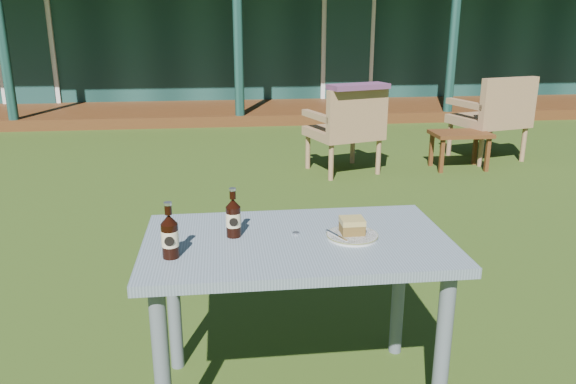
{
  "coord_description": "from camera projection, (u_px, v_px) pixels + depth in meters",
  "views": [
    {
      "loc": [
        -0.28,
        -3.63,
        1.55
      ],
      "look_at": [
        0.0,
        -1.3,
        0.82
      ],
      "focal_mm": 35.0,
      "sensor_mm": 36.0,
      "label": 1
    }
  ],
  "objects": [
    {
      "name": "cafe_table",
      "position": [
        297.0,
        262.0,
        2.23
      ],
      "size": [
        1.2,
        0.7,
        0.72
      ],
      "color": "slate",
      "rests_on": "ground"
    },
    {
      "name": "plate",
      "position": [
        352.0,
        236.0,
        2.21
      ],
      "size": [
        0.2,
        0.2,
        0.01
      ],
      "color": "silver",
      "rests_on": "cafe_table"
    },
    {
      "name": "armchair_left",
      "position": [
        348.0,
        126.0,
        5.74
      ],
      "size": [
        0.82,
        0.79,
        0.89
      ],
      "color": "#99714C",
      "rests_on": "ground"
    },
    {
      "name": "pavilion",
      "position": [
        231.0,
        16.0,
        12.37
      ],
      "size": [
        15.8,
        8.3,
        3.45
      ],
      "color": "#153932",
      "rests_on": "ground"
    },
    {
      "name": "bottle_cap",
      "position": [
        296.0,
        233.0,
        2.25
      ],
      "size": [
        0.03,
        0.03,
        0.01
      ],
      "primitive_type": "cylinder",
      "color": "silver",
      "rests_on": "cafe_table"
    },
    {
      "name": "ground",
      "position": [
        266.0,
        249.0,
        3.93
      ],
      "size": [
        80.0,
        80.0,
        0.0
      ],
      "primitive_type": "plane",
      "color": "#334916"
    },
    {
      "name": "cake_slice",
      "position": [
        352.0,
        226.0,
        2.21
      ],
      "size": [
        0.09,
        0.09,
        0.06
      ],
      "color": "brown",
      "rests_on": "plate"
    },
    {
      "name": "cola_bottle_far",
      "position": [
        170.0,
        236.0,
        2.01
      ],
      "size": [
        0.06,
        0.06,
        0.21
      ],
      "color": "black",
      "rests_on": "cafe_table"
    },
    {
      "name": "armchair_right",
      "position": [
        495.0,
        114.0,
        6.27
      ],
      "size": [
        0.85,
        0.82,
        0.95
      ],
      "color": "#99714C",
      "rests_on": "ground"
    },
    {
      "name": "cola_bottle_near",
      "position": [
        233.0,
        217.0,
        2.2
      ],
      "size": [
        0.06,
        0.06,
        0.2
      ],
      "color": "black",
      "rests_on": "cafe_table"
    },
    {
      "name": "side_table",
      "position": [
        460.0,
        137.0,
        5.96
      ],
      "size": [
        0.6,
        0.4,
        0.4
      ],
      "color": "#532D14",
      "rests_on": "ground"
    },
    {
      "name": "floral_throw",
      "position": [
        358.0,
        86.0,
        5.46
      ],
      "size": [
        0.64,
        0.41,
        0.05
      ],
      "primitive_type": "cube",
      "rotation": [
        0.0,
        0.0,
        3.45
      ],
      "color": "#603458",
      "rests_on": "armchair_left"
    },
    {
      "name": "fork",
      "position": [
        337.0,
        235.0,
        2.19
      ],
      "size": [
        0.07,
        0.13,
        0.0
      ],
      "primitive_type": "cube",
      "rotation": [
        0.0,
        0.0,
        0.42
      ],
      "color": "silver",
      "rests_on": "plate"
    }
  ]
}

